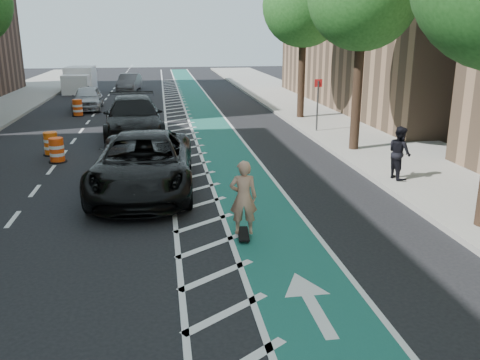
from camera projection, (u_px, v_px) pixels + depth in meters
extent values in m
plane|color=black|center=(140.00, 251.00, 10.86)|extent=(120.00, 120.00, 0.00)
cube|color=#175045|center=(222.00, 146.00, 20.78)|extent=(2.00, 90.00, 0.01)
cube|color=silver|center=(186.00, 147.00, 20.56)|extent=(1.40, 90.00, 0.01)
cube|color=gray|center=(373.00, 140.00, 21.73)|extent=(5.00, 90.00, 0.15)
cube|color=gray|center=(318.00, 141.00, 21.36)|extent=(0.12, 90.00, 0.16)
cylinder|color=#382619|center=(358.00, 96.00, 19.00)|extent=(0.36, 0.36, 4.40)
cylinder|color=#382619|center=(301.00, 78.00, 26.59)|extent=(0.36, 0.36, 4.40)
sphere|color=#1B4B19|center=(303.00, 5.00, 25.58)|extent=(4.20, 4.20, 4.20)
cylinder|color=#4C4C4C|center=(317.00, 108.00, 23.03)|extent=(0.08, 0.08, 2.40)
cube|color=red|center=(318.00, 83.00, 22.72)|extent=(0.35, 0.02, 0.35)
cube|color=black|center=(243.00, 234.00, 11.51)|extent=(0.33, 0.87, 0.03)
cylinder|color=black|center=(239.00, 232.00, 11.80)|extent=(0.04, 0.07, 0.07)
cylinder|color=black|center=(246.00, 232.00, 11.80)|extent=(0.04, 0.07, 0.07)
cylinder|color=black|center=(240.00, 241.00, 11.25)|extent=(0.04, 0.07, 0.07)
cylinder|color=black|center=(248.00, 241.00, 11.26)|extent=(0.04, 0.07, 0.07)
imported|color=tan|center=(243.00, 198.00, 11.27)|extent=(0.66, 0.47, 1.70)
imported|color=black|center=(143.00, 163.00, 14.69)|extent=(3.10, 6.18, 1.68)
imported|color=black|center=(133.00, 118.00, 22.28)|extent=(2.84, 6.24, 1.77)
imported|color=#AAABB0|center=(87.00, 98.00, 30.47)|extent=(1.81, 4.14, 1.39)
imported|color=#58585D|center=(129.00, 82.00, 40.32)|extent=(1.90, 4.19, 1.33)
imported|color=black|center=(399.00, 153.00, 15.46)|extent=(0.69, 0.85, 1.62)
cube|color=white|center=(81.00, 79.00, 40.07)|extent=(2.16, 3.08, 1.89)
cube|color=white|center=(76.00, 85.00, 37.97)|extent=(1.93, 1.56, 1.42)
cylinder|color=black|center=(64.00, 91.00, 37.61)|extent=(0.25, 0.67, 0.66)
cylinder|color=black|center=(87.00, 90.00, 37.82)|extent=(0.25, 0.67, 0.66)
cylinder|color=black|center=(72.00, 86.00, 40.86)|extent=(0.25, 0.67, 0.66)
cylinder|color=black|center=(94.00, 86.00, 41.06)|extent=(0.25, 0.67, 0.66)
cylinder|color=#FF490D|center=(57.00, 150.00, 18.15)|extent=(0.51, 0.51, 0.88)
cylinder|color=silver|center=(57.00, 154.00, 18.19)|extent=(0.52, 0.52, 0.12)
cylinder|color=silver|center=(56.00, 147.00, 18.11)|extent=(0.52, 0.52, 0.12)
cylinder|color=black|center=(58.00, 161.00, 18.27)|extent=(0.64, 0.64, 0.04)
cylinder|color=#FF610D|center=(51.00, 144.00, 19.21)|extent=(0.50, 0.50, 0.87)
cylinder|color=silver|center=(51.00, 147.00, 19.25)|extent=(0.51, 0.51, 0.12)
cylinder|color=silver|center=(51.00, 140.00, 19.18)|extent=(0.51, 0.51, 0.12)
cylinder|color=black|center=(52.00, 154.00, 19.33)|extent=(0.64, 0.64, 0.04)
cylinder|color=#DE420B|center=(78.00, 108.00, 28.16)|extent=(0.53, 0.53, 0.91)
cylinder|color=silver|center=(78.00, 111.00, 28.20)|extent=(0.54, 0.54, 0.12)
cylinder|color=silver|center=(77.00, 105.00, 28.12)|extent=(0.54, 0.54, 0.12)
cylinder|color=black|center=(78.00, 116.00, 28.28)|extent=(0.67, 0.67, 0.04)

